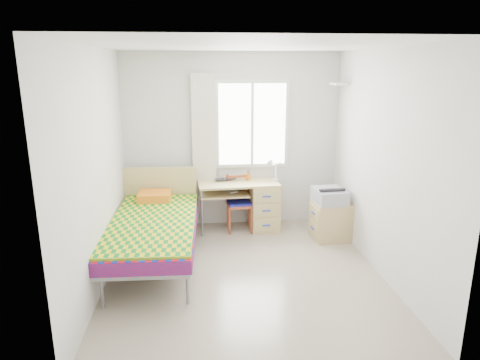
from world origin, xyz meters
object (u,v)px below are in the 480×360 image
(chair, at_px, (240,199))
(printer, at_px, (330,195))
(desk, at_px, (259,203))
(cabinet, at_px, (331,220))
(bed, at_px, (154,225))

(chair, bearing_deg, printer, -27.86)
(desk, bearing_deg, printer, -30.70)
(chair, relative_size, cabinet, 1.55)
(desk, bearing_deg, cabinet, -30.07)
(chair, xyz_separation_m, cabinet, (1.25, -0.50, -0.20))
(bed, xyz_separation_m, chair, (1.17, 0.96, 0.00))
(cabinet, height_order, printer, printer)
(desk, xyz_separation_m, cabinet, (0.96, -0.49, -0.13))
(printer, bearing_deg, chair, 153.05)
(desk, height_order, chair, chair)
(printer, bearing_deg, bed, -173.74)
(bed, bearing_deg, printer, 12.92)
(bed, distance_m, desk, 1.75)
(bed, relative_size, chair, 2.72)
(bed, height_order, cabinet, bed)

